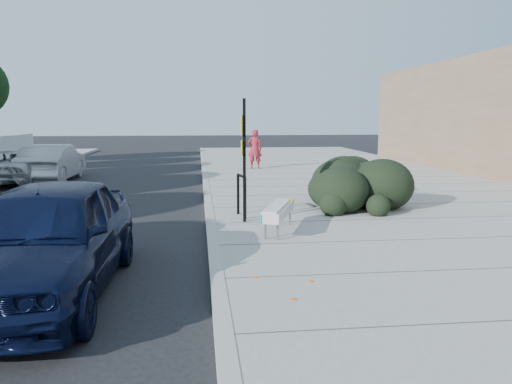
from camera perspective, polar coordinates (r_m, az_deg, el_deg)
ground at (r=9.74m, az=-4.87°, el=-6.96°), size 120.00×120.00×0.00m
sidewalk_near at (r=15.73m, az=15.36°, el=-0.95°), size 11.20×50.00×0.15m
curb_near at (r=14.60m, az=-5.49°, el=-1.36°), size 0.22×50.00×0.17m
bench at (r=10.70m, az=2.58°, el=-2.19°), size 1.03×1.91×0.57m
bike_rack at (r=12.30m, az=-1.67°, el=0.07°), size 0.19×0.71×1.05m
sign_post at (r=11.57m, az=-1.42°, el=4.44°), size 0.13×0.33×2.87m
hedge at (r=14.50m, az=10.53°, el=1.72°), size 2.26×4.13×1.50m
sedan_navy at (r=7.96m, az=-22.86°, el=-4.85°), size 2.11×5.03×1.70m
wagon_silver at (r=21.73m, az=-22.23°, el=3.10°), size 1.60×4.58×1.51m
suv_silver at (r=21.78m, az=-25.46°, el=2.65°), size 2.19×4.71×1.31m
pedestrian at (r=23.73m, az=-0.15°, el=4.94°), size 0.71×0.50×1.85m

